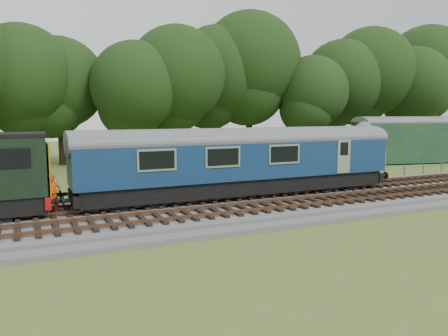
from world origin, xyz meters
name	(u,v)px	position (x,y,z in m)	size (l,w,h in m)	color
ground	(309,202)	(0.00, 0.00, 0.00)	(120.00, 120.00, 0.00)	#4E6926
ballast	(309,199)	(0.00, 0.00, 0.17)	(70.00, 7.00, 0.35)	#4C4C4F
track_north	(295,191)	(0.00, 1.40, 0.42)	(67.20, 2.40, 0.21)	black
track_south	(327,200)	(0.00, -1.60, 0.42)	(67.20, 2.40, 0.21)	black
fence	(268,189)	(0.00, 4.50, 0.00)	(64.00, 0.12, 1.00)	#6B6054
tree_line	(181,162)	(0.00, 22.00, 0.00)	(70.00, 8.00, 18.00)	black
dmu_railcar	(242,156)	(-3.47, 1.40, 2.61)	(18.05, 2.86, 3.88)	black
worker	(52,195)	(-13.28, 0.79, 1.31)	(0.70, 0.46, 1.92)	#E8450C
parked_coach	(437,137)	(23.20, 11.03, 2.50)	(17.71, 6.22, 4.46)	#16321C
shed	(351,147)	(16.35, 15.65, 1.45)	(4.58, 4.58, 2.86)	#16321C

